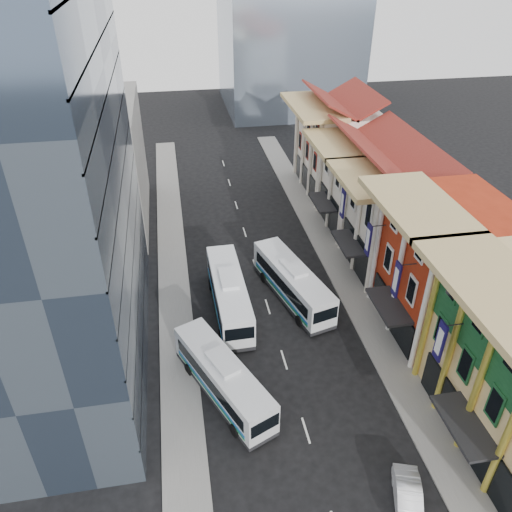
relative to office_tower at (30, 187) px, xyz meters
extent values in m
cube|color=slate|center=(25.50, 3.00, -14.93)|extent=(3.00, 90.00, 0.15)
cube|color=slate|center=(8.50, 3.00, -14.93)|extent=(3.00, 90.00, 0.15)
cube|color=#A62B12|center=(31.00, -2.00, -9.00)|extent=(8.00, 10.00, 12.00)
cube|color=white|center=(31.00, 7.50, -10.00)|extent=(8.00, 9.00, 10.00)
cube|color=white|center=(31.00, 16.50, -10.00)|extent=(8.00, 9.00, 10.00)
cube|color=white|center=(31.00, 27.00, -9.50)|extent=(8.00, 12.00, 11.00)
cube|color=#3E4E63|center=(0.00, 0.00, 0.00)|extent=(12.00, 26.00, 30.00)
cube|color=gray|center=(1.00, 23.00, -8.00)|extent=(10.00, 18.00, 14.00)
imported|color=silver|center=(21.63, -17.35, -14.28)|extent=(2.75, 4.59, 1.43)
camera|label=1|loc=(9.65, -32.70, 14.27)|focal=35.00mm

